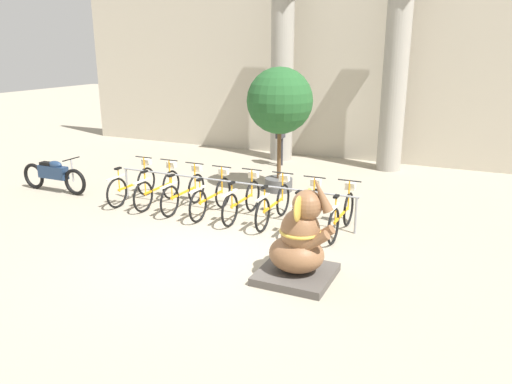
% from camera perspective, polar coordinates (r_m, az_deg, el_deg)
% --- Properties ---
extents(ground_plane, '(60.00, 60.00, 0.00)m').
position_cam_1_polar(ground_plane, '(9.19, -4.95, -6.72)').
color(ground_plane, '#9E937F').
extents(building_facade, '(20.00, 0.20, 6.00)m').
position_cam_1_polar(building_facade, '(16.47, 10.15, 14.14)').
color(building_facade, '#BCB29E').
rests_on(building_facade, ground_plane).
extents(column_left, '(0.88, 0.88, 5.16)m').
position_cam_1_polar(column_left, '(16.09, 2.99, 12.97)').
color(column_left, gray).
rests_on(column_left, ground_plane).
extents(column_right, '(0.88, 0.88, 5.16)m').
position_cam_1_polar(column_right, '(15.15, 15.57, 12.19)').
color(column_right, gray).
rests_on(column_right, ground_plane).
extents(bike_rack, '(5.72, 0.05, 0.77)m').
position_cam_1_polar(bike_rack, '(10.89, -3.06, 0.65)').
color(bike_rack, gray).
rests_on(bike_rack, ground_plane).
extents(bicycle_0, '(0.48, 1.80, 0.99)m').
position_cam_1_polar(bicycle_0, '(12.25, -13.88, 0.87)').
color(bicycle_0, black).
rests_on(bicycle_0, ground_plane).
extents(bicycle_1, '(0.48, 1.80, 0.99)m').
position_cam_1_polar(bicycle_1, '(11.83, -11.08, 0.49)').
color(bicycle_1, black).
rests_on(bicycle_1, ground_plane).
extents(bicycle_2, '(0.48, 1.80, 0.99)m').
position_cam_1_polar(bicycle_2, '(11.40, -8.19, 0.02)').
color(bicycle_2, black).
rests_on(bicycle_2, ground_plane).
extents(bicycle_3, '(0.48, 1.80, 0.99)m').
position_cam_1_polar(bicycle_3, '(11.01, -5.07, -0.47)').
color(bicycle_3, black).
rests_on(bicycle_3, ground_plane).
extents(bicycle_4, '(0.48, 1.80, 0.99)m').
position_cam_1_polar(bicycle_4, '(10.71, -1.56, -0.89)').
color(bicycle_4, black).
rests_on(bicycle_4, ground_plane).
extents(bicycle_5, '(0.48, 1.80, 0.99)m').
position_cam_1_polar(bicycle_5, '(10.43, 2.06, -1.39)').
color(bicycle_5, black).
rests_on(bicycle_5, ground_plane).
extents(bicycle_6, '(0.48, 1.80, 0.99)m').
position_cam_1_polar(bicycle_6, '(10.14, 5.76, -2.00)').
color(bicycle_6, black).
rests_on(bicycle_6, ground_plane).
extents(bicycle_7, '(0.48, 1.80, 0.99)m').
position_cam_1_polar(bicycle_7, '(9.97, 9.79, -2.49)').
color(bicycle_7, black).
rests_on(bicycle_7, ground_plane).
extents(elephant_statue, '(1.16, 1.16, 1.76)m').
position_cam_1_polar(elephant_statue, '(7.93, 4.99, -5.94)').
color(elephant_statue, '#4C4742').
rests_on(elephant_statue, ground_plane).
extents(motorcycle, '(2.08, 0.55, 0.93)m').
position_cam_1_polar(motorcycle, '(13.62, -22.11, 1.87)').
color(motorcycle, black).
rests_on(motorcycle, ground_plane).
extents(person_pedestrian, '(0.24, 0.47, 1.78)m').
position_cam_1_polar(person_pedestrian, '(15.28, 2.81, 6.94)').
color(person_pedestrian, '#28282D').
rests_on(person_pedestrian, ground_plane).
extents(potted_tree, '(1.63, 1.63, 3.11)m').
position_cam_1_polar(potted_tree, '(12.42, 2.73, 10.02)').
color(potted_tree, '#4C4C4C').
rests_on(potted_tree, ground_plane).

